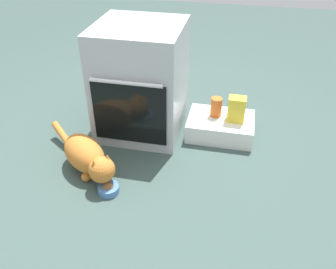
{
  "coord_description": "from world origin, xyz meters",
  "views": [
    {
      "loc": [
        0.57,
        -1.81,
        1.49
      ],
      "look_at": [
        0.19,
        -0.06,
        0.25
      ],
      "focal_mm": 38.1,
      "sensor_mm": 36.0,
      "label": 1
    }
  ],
  "objects": [
    {
      "name": "ground",
      "position": [
        0.0,
        0.0,
        0.0
      ],
      "size": [
        8.0,
        8.0,
        0.0
      ],
      "primitive_type": "plane",
      "color": "#384C47"
    },
    {
      "name": "food_bowl",
      "position": [
        -0.11,
        -0.37,
        0.03
      ],
      "size": [
        0.13,
        0.13,
        0.07
      ],
      "color": "#4C7AB7",
      "rests_on": "ground"
    },
    {
      "name": "pantry_cabinet",
      "position": [
        0.48,
        0.38,
        0.07
      ],
      "size": [
        0.47,
        0.34,
        0.14
      ],
      "primitive_type": "cube",
      "color": "white",
      "rests_on": "ground"
    },
    {
      "name": "oven",
      "position": [
        -0.09,
        0.35,
        0.39
      ],
      "size": [
        0.58,
        0.62,
        0.78
      ],
      "color": "#B7BABF",
      "rests_on": "ground"
    },
    {
      "name": "cat",
      "position": [
        -0.3,
        -0.21,
        0.12
      ],
      "size": [
        0.63,
        0.54,
        0.23
      ],
      "rotation": [
        0.0,
        0.0,
        -0.7
      ],
      "color": "#C6752D",
      "rests_on": "ground"
    },
    {
      "name": "snack_bag",
      "position": [
        0.58,
        0.38,
        0.23
      ],
      "size": [
        0.12,
        0.09,
        0.18
      ],
      "primitive_type": "cube",
      "color": "yellow",
      "rests_on": "pantry_cabinet"
    },
    {
      "name": "sauce_jar",
      "position": [
        0.44,
        0.41,
        0.21
      ],
      "size": [
        0.08,
        0.08,
        0.14
      ],
      "primitive_type": "cylinder",
      "color": "#D16023",
      "rests_on": "pantry_cabinet"
    }
  ]
}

